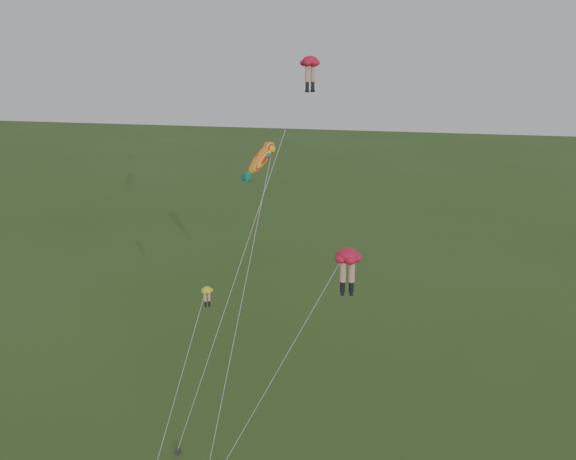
# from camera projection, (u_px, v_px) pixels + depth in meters

# --- Properties ---
(ground) EXTENTS (300.00, 300.00, 0.00)m
(ground) POSITION_uv_depth(u_px,v_px,m) (224.00, 455.00, 39.11)
(ground) COLOR #2D4A1A
(ground) RESTS_ON ground
(legs_kite_red_high) EXTENTS (7.54, 9.57, 23.39)m
(legs_kite_red_high) POSITION_uv_depth(u_px,v_px,m) (307.00, 73.00, 39.47)
(legs_kite_red_high) COLOR red
(legs_kite_red_high) RESTS_ON ground
(legs_kite_red_mid) EXTENTS (7.67, 5.09, 12.96)m
(legs_kite_red_mid) POSITION_uv_depth(u_px,v_px,m) (346.00, 261.00, 36.51)
(legs_kite_red_mid) COLOR red
(legs_kite_red_mid) RESTS_ON ground
(legs_kite_yellow) EXTENTS (1.21, 9.67, 8.54)m
(legs_kite_yellow) POSITION_uv_depth(u_px,v_px,m) (204.00, 302.00, 42.36)
(legs_kite_yellow) COLOR yellow
(legs_kite_yellow) RESTS_ON ground
(fish_kite) EXTENTS (2.36, 10.84, 18.36)m
(fish_kite) POSITION_uv_depth(u_px,v_px,m) (261.00, 160.00, 40.53)
(fish_kite) COLOR yellow
(fish_kite) RESTS_ON ground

